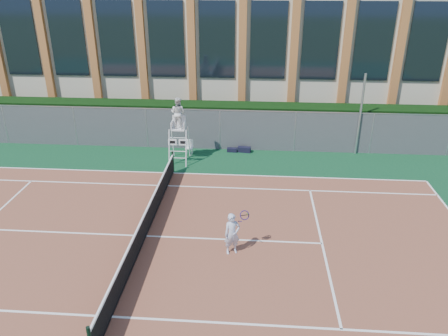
# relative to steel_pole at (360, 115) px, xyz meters

# --- Properties ---
(ground) EXTENTS (120.00, 120.00, 0.00)m
(ground) POSITION_rel_steel_pole_xyz_m (-9.26, -8.70, -2.15)
(ground) COLOR #233814
(apron) EXTENTS (36.00, 20.00, 0.01)m
(apron) POSITION_rel_steel_pole_xyz_m (-9.26, -7.70, -2.14)
(apron) COLOR #0C3820
(apron) RESTS_ON ground
(tennis_court) EXTENTS (23.77, 10.97, 0.02)m
(tennis_court) POSITION_rel_steel_pole_xyz_m (-9.26, -8.70, -2.13)
(tennis_court) COLOR brown
(tennis_court) RESTS_ON apron
(tennis_net) EXTENTS (0.10, 11.30, 1.10)m
(tennis_net) POSITION_rel_steel_pole_xyz_m (-9.26, -8.70, -1.61)
(tennis_net) COLOR black
(tennis_net) RESTS_ON ground
(fence) EXTENTS (40.00, 0.06, 2.20)m
(fence) POSITION_rel_steel_pole_xyz_m (-9.26, 0.10, -1.05)
(fence) COLOR #595E60
(fence) RESTS_ON ground
(hedge) EXTENTS (40.00, 1.40, 2.20)m
(hedge) POSITION_rel_steel_pole_xyz_m (-9.26, 1.30, -1.05)
(hedge) COLOR black
(hedge) RESTS_ON ground
(building) EXTENTS (45.00, 10.60, 8.22)m
(building) POSITION_rel_steel_pole_xyz_m (-9.26, 9.25, 2.00)
(building) COLOR beige
(building) RESTS_ON ground
(steel_pole) EXTENTS (0.12, 0.12, 4.29)m
(steel_pole) POSITION_rel_steel_pole_xyz_m (0.00, 0.00, 0.00)
(steel_pole) COLOR #9EA0A5
(steel_pole) RESTS_ON ground
(umpire_chair) EXTENTS (0.94, 1.45, 3.38)m
(umpire_chair) POSITION_rel_steel_pole_xyz_m (-9.18, -1.65, 0.32)
(umpire_chair) COLOR white
(umpire_chair) RESTS_ON ground
(plastic_chair) EXTENTS (0.39, 0.39, 0.80)m
(plastic_chair) POSITION_rel_steel_pole_xyz_m (-8.81, -0.75, -1.67)
(plastic_chair) COLOR silver
(plastic_chair) RESTS_ON apron
(sports_bag_near) EXTENTS (0.72, 0.37, 0.29)m
(sports_bag_near) POSITION_rel_steel_pole_xyz_m (-5.93, -0.24, -1.99)
(sports_bag_near) COLOR black
(sports_bag_near) RESTS_ON apron
(sports_bag_far) EXTENTS (0.55, 0.26, 0.21)m
(sports_bag_far) POSITION_rel_steel_pole_xyz_m (-6.58, -0.26, -2.03)
(sports_bag_far) COLOR black
(sports_bag_far) RESTS_ON apron
(tennis_player) EXTENTS (0.91, 0.68, 1.54)m
(tennis_player) POSITION_rel_steel_pole_xyz_m (-6.04, -9.47, -1.35)
(tennis_player) COLOR silver
(tennis_player) RESTS_ON tennis_court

